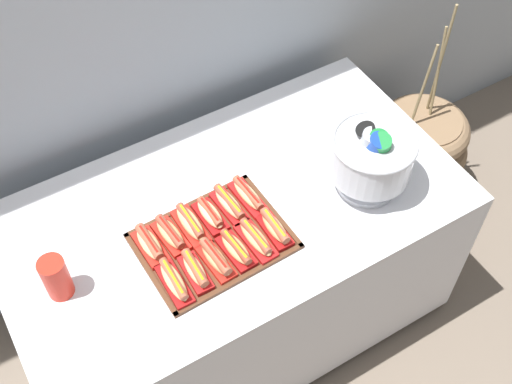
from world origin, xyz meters
TOP-DOWN VIEW (x-y plane):
  - ground_plane at (0.00, 0.00)m, footprint 10.00×10.00m
  - buffet_table at (0.00, 0.00)m, footprint 1.61×0.88m
  - floor_vase at (1.08, 0.17)m, footprint 0.48×0.48m
  - serving_tray at (-0.12, -0.10)m, footprint 0.49×0.38m
  - hot_dog_0 at (-0.31, -0.19)m, footprint 0.06×0.18m
  - hot_dog_1 at (-0.23, -0.19)m, footprint 0.06×0.15m
  - hot_dog_2 at (-0.16, -0.18)m, footprint 0.07×0.16m
  - hot_dog_3 at (-0.08, -0.18)m, footprint 0.08×0.16m
  - hot_dog_4 at (-0.01, -0.18)m, footprint 0.07×0.18m
  - hot_dog_5 at (0.07, -0.18)m, footprint 0.06×0.15m
  - hot_dog_6 at (-0.31, -0.02)m, footprint 0.07×0.16m
  - hot_dog_7 at (-0.24, -0.02)m, footprint 0.08×0.16m
  - hot_dog_8 at (-0.16, -0.02)m, footprint 0.07×0.18m
  - hot_dog_9 at (-0.09, -0.02)m, footprint 0.07×0.15m
  - hot_dog_10 at (-0.01, -0.01)m, footprint 0.07×0.17m
  - hot_dog_11 at (0.06, -0.01)m, footprint 0.07×0.18m
  - punch_bowl at (0.46, -0.16)m, footprint 0.29×0.29m
  - cup_stack at (-0.62, -0.02)m, footprint 0.08×0.08m

SIDE VIEW (x-z plane):
  - ground_plane at x=0.00m, z-range 0.00..0.00m
  - floor_vase at x=1.08m, z-range -0.29..0.77m
  - buffet_table at x=0.00m, z-range 0.02..0.79m
  - serving_tray at x=-0.12m, z-range 0.77..0.78m
  - hot_dog_4 at x=-0.01m, z-range 0.77..0.83m
  - hot_dog_3 at x=-0.08m, z-range 0.77..0.83m
  - hot_dog_9 at x=-0.09m, z-range 0.77..0.83m
  - hot_dog_7 at x=-0.24m, z-range 0.77..0.83m
  - hot_dog_11 at x=0.06m, z-range 0.77..0.83m
  - hot_dog_0 at x=-0.31m, z-range 0.77..0.83m
  - hot_dog_6 at x=-0.31m, z-range 0.77..0.83m
  - hot_dog_1 at x=-0.23m, z-range 0.77..0.83m
  - hot_dog_5 at x=0.07m, z-range 0.77..0.83m
  - hot_dog_8 at x=-0.16m, z-range 0.77..0.84m
  - hot_dog_10 at x=-0.01m, z-range 0.77..0.84m
  - hot_dog_2 at x=-0.16m, z-range 0.77..0.84m
  - cup_stack at x=-0.62m, z-range 0.77..0.93m
  - punch_bowl at x=0.46m, z-range 0.79..1.06m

